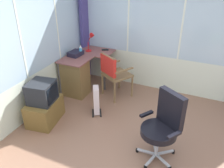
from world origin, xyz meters
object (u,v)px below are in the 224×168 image
Objects in this scene: desk at (76,75)px; spray_bottle at (81,50)px; tv_remote at (105,50)px; tv_on_stand at (44,105)px; paper_tray at (76,53)px; wooden_armchair at (112,71)px; office_chair at (164,123)px; desk_lamp at (92,39)px; space_heater at (96,100)px.

desk is 5.33× the size of spray_bottle.
tv_on_stand is (-1.80, 0.31, -0.44)m from tv_remote.
spray_bottle is at bearing 1.31° from tv_on_stand.
desk is 0.46m from paper_tray.
paper_tray reaches higher than desk.
spray_bottle is at bearing 82.14° from wooden_armchair.
office_chair is 1.34× the size of tv_on_stand.
desk is 0.53m from spray_bottle.
desk_lamp reaches higher than tv_remote.
office_chair reaches higher than space_heater.
paper_tray reaches higher than space_heater.
paper_tray is at bearing 28.30° from desk.
spray_bottle reaches higher than paper_tray.
office_chair reaches higher than tv_remote.
tv_remote reaches higher than desk.
desk is at bearing 174.30° from desk_lamp.
space_heater is (0.55, 1.34, -0.29)m from office_chair.
desk is 0.79m from wooden_armchair.
tv_remote is 0.68m from paper_tray.
desk_lamp is at bearing -21.70° from paper_tray.
desk_lamp is at bearing 56.66° from wooden_armchair.
tv_remote is 0.27× the size of space_heater.
wooden_armchair reaches higher than tv_remote.
tv_remote is (0.73, -0.32, 0.37)m from desk.
tv_remote is 0.74m from wooden_armchair.
desk_lamp is at bearing -13.08° from spray_bottle.
paper_tray reaches higher than tv_remote.
tv_remote is at bearing 44.47° from office_chair.
space_heater is (-0.65, 0.02, -0.31)m from wooden_armchair.
space_heater is (0.58, -0.71, -0.05)m from tv_on_stand.
tv_on_stand is at bearing 90.70° from office_chair.
tv_on_stand is at bearing 149.11° from wooden_armchair.
paper_tray is (-0.41, 0.17, -0.21)m from desk_lamp.
spray_bottle is 1.44m from tv_on_stand.
spray_bottle reaches higher than desk.
spray_bottle is 0.23× the size of wooden_armchair.
tv_remote is at bearing -65.33° from desk_lamp.
tv_remote is 1.38m from space_heater.
desk and tv_on_stand have the same top height.
space_heater is at bearing 177.82° from wooden_armchair.
desk reaches higher than space_heater.
spray_bottle is at bearing 115.73° from tv_remote.
office_chair is 1.48m from space_heater.
paper_tray is at bearing 87.54° from wooden_armchair.
spray_bottle is (-0.35, 0.08, -0.16)m from desk_lamp.
paper_tray is 0.54× the size of space_heater.
office_chair is at bearing -122.23° from spray_bottle.
spray_bottle reaches higher than tv_on_stand.
desk_lamp is 0.43× the size of wooden_armchair.
office_chair reaches higher than paper_tray.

